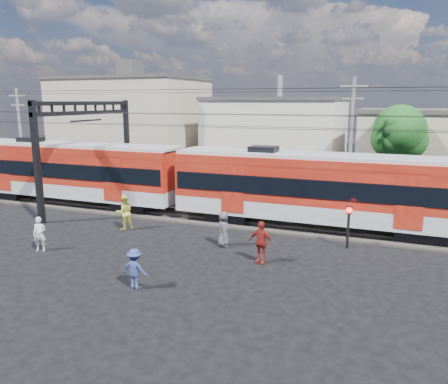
{
  "coord_description": "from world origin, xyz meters",
  "views": [
    {
      "loc": [
        8.75,
        -15.43,
        6.95
      ],
      "look_at": [
        0.77,
        5.0,
        2.36
      ],
      "focal_mm": 35.0,
      "sensor_mm": 36.0,
      "label": 1
    }
  ],
  "objects_px": {
    "pedestrian_c": "(135,269)",
    "crossing_signal": "(349,219)",
    "commuter_train": "(324,187)",
    "pedestrian_a": "(40,234)"
  },
  "relations": [
    {
      "from": "commuter_train",
      "to": "pedestrian_c",
      "type": "height_order",
      "value": "commuter_train"
    },
    {
      "from": "crossing_signal",
      "to": "pedestrian_a",
      "type": "bearing_deg",
      "value": -157.25
    },
    {
      "from": "pedestrian_c",
      "to": "crossing_signal",
      "type": "distance_m",
      "value": 10.38
    },
    {
      "from": "pedestrian_a",
      "to": "crossing_signal",
      "type": "bearing_deg",
      "value": 0.38
    },
    {
      "from": "pedestrian_c",
      "to": "commuter_train",
      "type": "bearing_deg",
      "value": -118.69
    },
    {
      "from": "pedestrian_a",
      "to": "crossing_signal",
      "type": "relative_size",
      "value": 0.79
    },
    {
      "from": "pedestrian_a",
      "to": "crossing_signal",
      "type": "distance_m",
      "value": 14.62
    },
    {
      "from": "pedestrian_c",
      "to": "crossing_signal",
      "type": "bearing_deg",
      "value": -133.49
    },
    {
      "from": "commuter_train",
      "to": "pedestrian_c",
      "type": "xyz_separation_m",
      "value": [
        -5.33,
        -10.32,
        -1.62
      ]
    },
    {
      "from": "pedestrian_a",
      "to": "pedestrian_c",
      "type": "height_order",
      "value": "pedestrian_a"
    }
  ]
}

